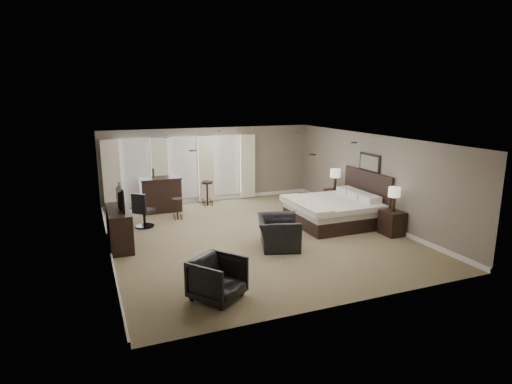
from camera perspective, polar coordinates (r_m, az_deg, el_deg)
name	(u,v)px	position (r m, az deg, el deg)	size (l,w,h in m)	color
room	(255,188)	(11.29, -0.18, 0.49)	(7.60, 8.60, 2.64)	#796A4D
window_bay	(183,170)	(14.89, -9.69, 2.94)	(5.25, 0.20, 2.30)	silver
bed	(335,199)	(12.67, 10.55, -0.92)	(2.36, 2.25, 1.50)	silver
nightstand_near	(392,223)	(12.16, 17.69, -3.95)	(0.50, 0.61, 0.66)	black
nightstand_far	(334,199)	(14.42, 10.39, -0.98)	(0.49, 0.59, 0.65)	black
lamp_near	(394,199)	(12.00, 17.90, -0.93)	(0.32, 0.32, 0.66)	beige
lamp_far	(335,180)	(14.28, 10.49, 1.65)	(0.34, 0.34, 0.70)	beige
wall_art	(369,163)	(13.11, 14.87, 3.78)	(0.04, 0.96, 0.56)	slate
dresser	(119,228)	(11.23, -17.78, -4.56)	(0.53, 1.65, 0.96)	black
tv	(118,207)	(11.08, -17.97, -1.88)	(1.01, 0.58, 0.13)	black
armchair_near	(278,227)	(10.63, 2.92, -4.72)	(1.18, 0.77, 1.03)	black
armchair_far	(217,277)	(8.08, -5.16, -11.16)	(0.85, 0.80, 0.88)	black
bar_counter	(161,194)	(14.16, -12.57, -0.33)	(1.30, 0.67, 1.13)	black
bar_stool_left	(177,209)	(13.17, -10.43, -2.25)	(0.32, 0.32, 0.67)	black
bar_stool_right	(207,194)	(14.66, -6.52, -0.21)	(0.40, 0.40, 0.85)	black
desk_chair	(144,210)	(12.61, -14.72, -2.30)	(0.52, 0.52, 1.03)	black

